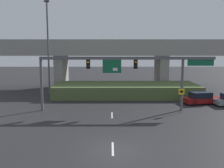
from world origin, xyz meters
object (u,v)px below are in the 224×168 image
speed_limit_sign (181,97)px  parked_sedan_near_right (201,98)px  highway_light_pole_near (48,46)px  signal_gantry (124,66)px

speed_limit_sign → parked_sedan_near_right: size_ratio=0.54×
highway_light_pole_near → parked_sedan_near_right: (19.74, -6.74, -6.32)m
parked_sedan_near_right → speed_limit_sign: bearing=-141.1°
speed_limit_sign → parked_sedan_near_right: bearing=51.3°
speed_limit_sign → highway_light_pole_near: (-16.08, 11.32, 5.31)m
signal_gantry → highway_light_pole_near: size_ratio=1.39×
signal_gantry → highway_light_pole_near: bearing=135.3°
speed_limit_sign → highway_light_pole_near: 20.36m
signal_gantry → parked_sedan_near_right: 10.86m
signal_gantry → parked_sedan_near_right: signal_gantry is taller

